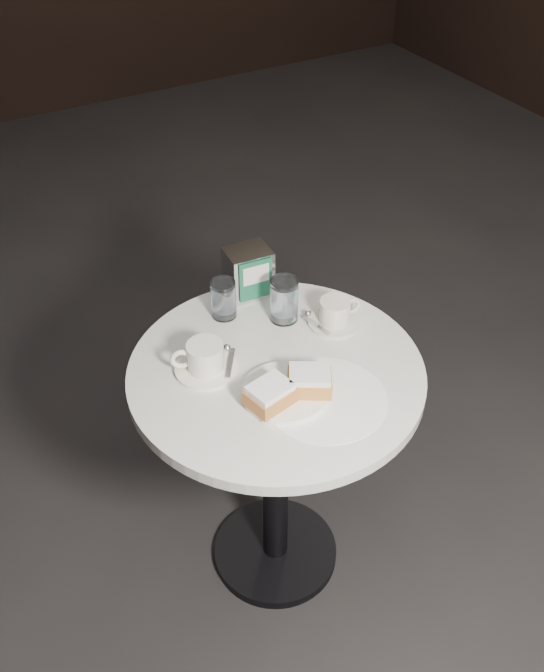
{
  "coord_description": "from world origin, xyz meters",
  "views": [
    {
      "loc": [
        -0.64,
        -1.13,
        1.92
      ],
      "look_at": [
        0.0,
        0.02,
        0.83
      ],
      "focal_mm": 40.0,
      "sensor_mm": 36.0,
      "label": 1
    }
  ],
  "objects": [
    {
      "name": "water_glass_left",
      "position": [
        -0.02,
        0.24,
        0.79
      ],
      "size": [
        0.08,
        0.08,
        0.1
      ],
      "rotation": [
        0.0,
        0.0,
        0.26
      ],
      "color": "white",
      "rests_on": "cafe_table"
    },
    {
      "name": "napkin_dispenser",
      "position": [
        0.08,
        0.3,
        0.81
      ],
      "size": [
        0.12,
        0.1,
        0.13
      ],
      "rotation": [
        0.0,
        0.0,
        -0.07
      ],
      "color": "silver",
      "rests_on": "cafe_table"
    },
    {
      "name": "coffee_cup_right",
      "position": [
        0.21,
        0.08,
        0.77
      ],
      "size": [
        0.14,
        0.14,
        0.07
      ],
      "rotation": [
        0.0,
        0.0,
        -0.08
      ],
      "color": "beige",
      "rests_on": "cafe_table"
    },
    {
      "name": "water_glass_right",
      "position": [
        0.11,
        0.16,
        0.8
      ],
      "size": [
        0.08,
        0.08,
        0.12
      ],
      "rotation": [
        0.0,
        0.0,
        -0.13
      ],
      "color": "white",
      "rests_on": "cafe_table"
    },
    {
      "name": "sugar_spill",
      "position": [
        0.05,
        -0.14,
        0.75
      ],
      "size": [
        0.3,
        0.3,
        0.0
      ],
      "primitive_type": "cylinder",
      "rotation": [
        0.0,
        0.0,
        0.06
      ],
      "color": "white",
      "rests_on": "cafe_table"
    },
    {
      "name": "beignet_plate",
      "position": [
        -0.03,
        -0.1,
        0.77
      ],
      "size": [
        0.22,
        0.21,
        0.07
      ],
      "rotation": [
        0.0,
        0.0,
        -0.09
      ],
      "color": "white",
      "rests_on": "cafe_table"
    },
    {
      "name": "ground",
      "position": [
        0.0,
        0.0,
        0.0
      ],
      "size": [
        7.0,
        7.0,
        0.0
      ],
      "primitive_type": "plane",
      "color": "black",
      "rests_on": "ground"
    },
    {
      "name": "cafe_table",
      "position": [
        0.0,
        0.0,
        0.55
      ],
      "size": [
        0.7,
        0.7,
        0.74
      ],
      "color": "black",
      "rests_on": "ground"
    },
    {
      "name": "coffee_cup_left",
      "position": [
        -0.15,
        0.08,
        0.78
      ],
      "size": [
        0.19,
        0.19,
        0.08
      ],
      "rotation": [
        0.0,
        0.0,
        -0.32
      ],
      "color": "white",
      "rests_on": "cafe_table"
    }
  ]
}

